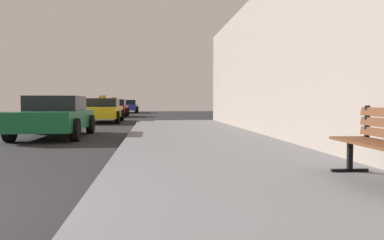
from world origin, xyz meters
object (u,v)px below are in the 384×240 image
object	(u,v)px
car_yellow	(102,110)
car_blue	(128,106)
car_black	(128,105)
car_red	(114,108)
car_green	(55,116)

from	to	relation	value
car_yellow	car_blue	world-z (taller)	car_yellow
car_yellow	car_black	size ratio (longest dim) A/B	1.12
car_black	car_yellow	bearing A→B (deg)	90.72
car_red	car_blue	distance (m)	9.45
car_green	car_blue	world-z (taller)	same
car_green	car_yellow	xyz separation A→B (m)	(0.33, 8.45, 0.00)
car_red	car_blue	world-z (taller)	car_red
car_black	car_red	bearing A→B (deg)	90.59
car_green	car_yellow	size ratio (longest dim) A/B	0.90
car_green	car_black	distance (m)	35.07
car_yellow	car_red	world-z (taller)	same
car_blue	car_black	distance (m)	9.57
car_black	car_green	bearing A→B (deg)	90.00
car_green	car_red	world-z (taller)	car_red
car_red	car_blue	xyz separation A→B (m)	(0.42, 9.44, -0.00)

